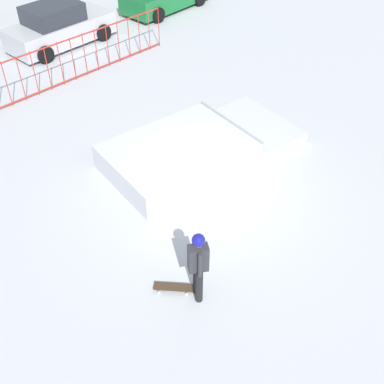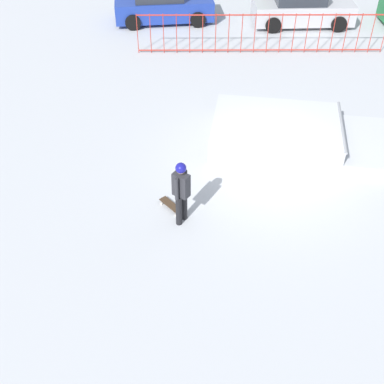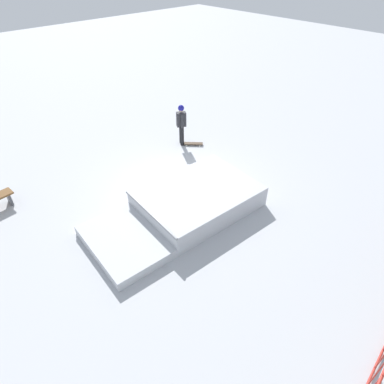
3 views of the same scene
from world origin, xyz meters
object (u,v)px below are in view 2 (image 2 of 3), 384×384
skater (181,189)px  skateboard (172,206)px  parked_car_blue (163,4)px  parked_car_silver (302,7)px  skate_ramp (292,134)px

skater → skateboard: skater is taller
skater → parked_car_blue: bearing=128.3°
skateboard → parked_car_silver: (4.22, 11.99, 0.65)m
skater → skateboard: bearing=152.4°
parked_car_blue → parked_car_silver: same height
skater → parked_car_silver: skater is taller
parked_car_silver → parked_car_blue: bearing=174.0°
skate_ramp → skater: 4.57m
skate_ramp → parked_car_blue: size_ratio=1.29×
skateboard → parked_car_silver: parked_car_silver is taller
skater → skateboard: (-0.28, 0.43, -0.93)m
skate_ramp → parked_car_silver: (1.06, 8.94, 0.41)m
parked_car_blue → skate_ramp: bearing=-72.2°
skater → skate_ramp: bearing=79.9°
skater → parked_car_silver: size_ratio=0.40×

